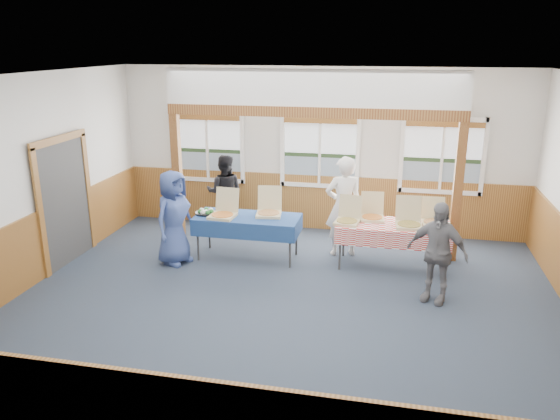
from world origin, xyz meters
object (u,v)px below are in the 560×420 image
object	(u,v)px
person_grey	(437,252)
table_left	(247,220)
woman_black	(225,192)
woman_white	(343,206)
man_blue	(174,218)
table_right	(393,227)

from	to	relation	value
person_grey	table_left	bearing A→B (deg)	-176.33
table_left	woman_black	bearing A→B (deg)	123.24
woman_white	man_blue	xyz separation A→B (m)	(-2.75, -0.97, -0.08)
woman_white	table_right	bearing A→B (deg)	136.97
table_left	man_blue	world-z (taller)	man_blue
woman_white	woman_black	xyz separation A→B (m)	(-2.46, 0.94, -0.13)
table_left	woman_white	world-z (taller)	woman_white
person_grey	woman_white	bearing A→B (deg)	156.34
table_left	woman_white	distance (m)	1.69
table_left	woman_black	world-z (taller)	woman_black
table_left	person_grey	world-z (taller)	person_grey
table_left	man_blue	xyz separation A→B (m)	(-1.15, -0.47, 0.11)
table_right	person_grey	size ratio (longest dim) A/B	1.34
man_blue	person_grey	world-z (taller)	man_blue
woman_black	man_blue	world-z (taller)	man_blue
table_left	woman_white	xyz separation A→B (m)	(1.60, 0.50, 0.19)
table_left	table_right	distance (m)	2.47
man_blue	table_left	bearing A→B (deg)	-46.89
table_right	person_grey	world-z (taller)	person_grey
woman_white	woman_black	bearing A→B (deg)	-39.38
woman_black	person_grey	distance (m)	4.67
woman_white	man_blue	bearing A→B (deg)	0.92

